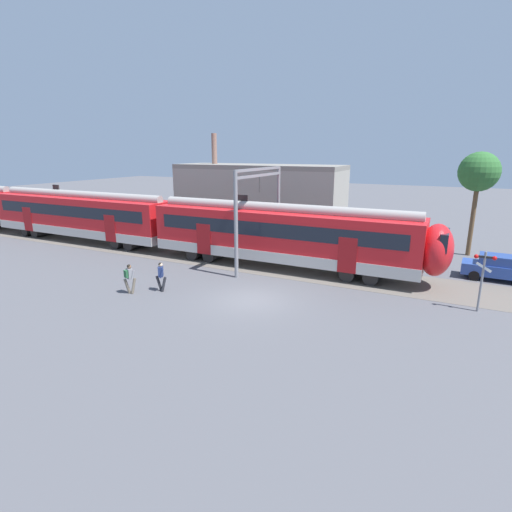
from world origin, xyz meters
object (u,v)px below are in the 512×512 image
object	(u,v)px
pedestrian_grey	(129,276)
pedestrian_navy	(161,275)
parked_car_blue	(498,268)
crossing_signal	(483,272)
commuter_train	(87,216)

from	to	relation	value
pedestrian_grey	pedestrian_navy	xyz separation A→B (m)	(1.29, 1.07, -0.03)
pedestrian_navy	parked_car_blue	xyz separation A→B (m)	(16.94, 10.64, -0.18)
pedestrian_grey	crossing_signal	distance (m)	17.95
parked_car_blue	crossing_signal	xyz separation A→B (m)	(-1.22, -6.07, 1.23)
pedestrian_navy	crossing_signal	xyz separation A→B (m)	(15.72, 4.57, 1.05)
commuter_train	pedestrian_grey	world-z (taller)	commuter_train
parked_car_blue	pedestrian_navy	bearing A→B (deg)	-147.86
pedestrian_grey	parked_car_blue	bearing A→B (deg)	32.72
parked_car_blue	crossing_signal	size ratio (longest dim) A/B	1.36
pedestrian_grey	pedestrian_navy	world-z (taller)	same
pedestrian_navy	parked_car_blue	distance (m)	20.00
pedestrian_grey	pedestrian_navy	size ratio (longest dim) A/B	1.00
pedestrian_navy	crossing_signal	bearing A→B (deg)	16.20
commuter_train	pedestrian_navy	size ratio (longest dim) A/B	33.99
crossing_signal	parked_car_blue	bearing A→B (deg)	78.65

